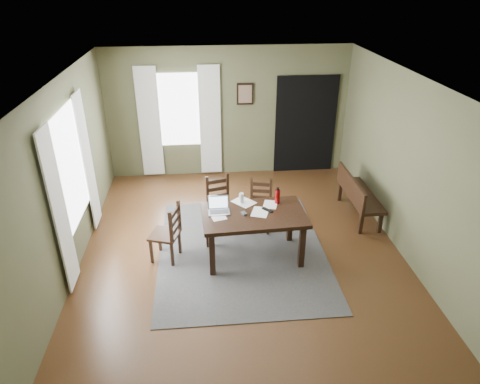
{
  "coord_description": "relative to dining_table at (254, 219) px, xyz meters",
  "views": [
    {
      "loc": [
        -0.55,
        -5.61,
        3.99
      ],
      "look_at": [
        0.0,
        0.3,
        0.9
      ],
      "focal_mm": 32.0,
      "sensor_mm": 36.0,
      "label": 1
    }
  ],
  "objects": [
    {
      "name": "window_left",
      "position": [
        -2.63,
        0.37,
        0.77
      ],
      "size": [
        0.01,
        1.3,
        1.7
      ],
      "color": "white",
      "rests_on": "ground"
    },
    {
      "name": "tv_remote",
      "position": [
        0.21,
        0.06,
        0.11
      ],
      "size": [
        0.16,
        0.18,
        0.02
      ],
      "primitive_type": "cube",
      "rotation": [
        0.0,
        0.0,
        0.69
      ],
      "color": "black",
      "rests_on": "dining_table"
    },
    {
      "name": "water_bottle",
      "position": [
        0.4,
        0.29,
        0.21
      ],
      "size": [
        0.08,
        0.08,
        0.26
      ],
      "rotation": [
        0.0,
        0.0,
        0.01
      ],
      "color": "#980B0D",
      "rests_on": "dining_table"
    },
    {
      "name": "doorway_back",
      "position": [
        1.49,
        3.14,
        0.37
      ],
      "size": [
        1.3,
        0.03,
        2.1
      ],
      "color": "black",
      "rests_on": "ground"
    },
    {
      "name": "curtain_left_near",
      "position": [
        -2.6,
        -0.45,
        0.52
      ],
      "size": [
        0.03,
        0.48,
        2.3
      ],
      "color": "silver",
      "rests_on": "ground"
    },
    {
      "name": "curtain_left_far",
      "position": [
        -2.6,
        1.19,
        0.52
      ],
      "size": [
        0.03,
        0.48,
        2.3
      ],
      "color": "silver",
      "rests_on": "ground"
    },
    {
      "name": "window_back",
      "position": [
        -1.16,
        3.14,
        0.77
      ],
      "size": [
        1.0,
        0.01,
        1.5
      ],
      "color": "white",
      "rests_on": "ground"
    },
    {
      "name": "laptop",
      "position": [
        -0.52,
        0.12,
        0.15
      ],
      "size": [
        0.33,
        0.26,
        0.22
      ],
      "rotation": [
        0.0,
        0.0,
        0.03
      ],
      "color": "#B7B7BC",
      "rests_on": "dining_table"
    },
    {
      "name": "paper_d",
      "position": [
        0.28,
        0.24,
        0.1
      ],
      "size": [
        0.27,
        0.31,
        0.0
      ],
      "primitive_type": "cube",
      "rotation": [
        0.0,
        0.0,
        -0.28
      ],
      "color": "white",
      "rests_on": "dining_table"
    },
    {
      "name": "rug",
      "position": [
        -0.16,
        0.17,
        -0.68
      ],
      "size": [
        2.6,
        3.2,
        0.01
      ],
      "color": "#3E3E3E",
      "rests_on": "ground"
    },
    {
      "name": "room_shell",
      "position": [
        -0.16,
        0.17,
        1.12
      ],
      "size": [
        5.02,
        6.02,
        2.71
      ],
      "color": "brown",
      "rests_on": "ground"
    },
    {
      "name": "curtain_back_left",
      "position": [
        -1.78,
        3.11,
        0.52
      ],
      "size": [
        0.44,
        0.03,
        2.3
      ],
      "color": "silver",
      "rests_on": "ground"
    },
    {
      "name": "chair_back_left",
      "position": [
        -0.46,
        0.86,
        -0.21
      ],
      "size": [
        0.51,
        0.51,
        0.96
      ],
      "rotation": [
        0.0,
        0.0,
        0.27
      ],
      "color": "black",
      "rests_on": "rug"
    },
    {
      "name": "chair_end",
      "position": [
        -1.3,
        0.06,
        -0.22
      ],
      "size": [
        0.52,
        0.52,
        0.94
      ],
      "rotation": [
        0.0,
        0.0,
        -1.88
      ],
      "color": "black",
      "rests_on": "rug"
    },
    {
      "name": "computer_mouse",
      "position": [
        -0.15,
        -0.02,
        0.11
      ],
      "size": [
        0.09,
        0.11,
        0.03
      ],
      "primitive_type": "cube",
      "rotation": [
        0.0,
        0.0,
        0.43
      ],
      "color": "#3F3F42",
      "rests_on": "dining_table"
    },
    {
      "name": "paper_b",
      "position": [
        0.1,
        0.03,
        0.1
      ],
      "size": [
        0.32,
        0.37,
        0.0
      ],
      "primitive_type": "cube",
      "rotation": [
        0.0,
        0.0,
        -0.32
      ],
      "color": "white",
      "rests_on": "dining_table"
    },
    {
      "name": "framed_picture",
      "position": [
        0.19,
        3.14,
        1.07
      ],
      "size": [
        0.34,
        0.03,
        0.44
      ],
      "color": "black",
      "rests_on": "ground"
    },
    {
      "name": "chair_back_right",
      "position": [
        0.22,
        0.83,
        -0.25
      ],
      "size": [
        0.46,
        0.46,
        0.88
      ],
      "rotation": [
        0.0,
        0.0,
        -0.23
      ],
      "color": "black",
      "rests_on": "rug"
    },
    {
      "name": "bench",
      "position": [
        1.99,
        1.08,
        -0.22
      ],
      "size": [
        0.44,
        1.38,
        0.78
      ],
      "rotation": [
        0.0,
        0.0,
        1.57
      ],
      "color": "black",
      "rests_on": "ground"
    },
    {
      "name": "curtain_back_right",
      "position": [
        -0.54,
        3.11,
        0.52
      ],
      "size": [
        0.44,
        0.03,
        2.3
      ],
      "color": "silver",
      "rests_on": "ground"
    },
    {
      "name": "ground",
      "position": [
        -0.16,
        0.17,
        -0.69
      ],
      "size": [
        5.0,
        6.0,
        0.01
      ],
      "color": "#492C16"
    },
    {
      "name": "drinking_glass",
      "position": [
        -0.15,
        0.33,
        0.18
      ],
      "size": [
        0.09,
        0.09,
        0.17
      ],
      "primitive_type": "cylinder",
      "rotation": [
        0.0,
        0.0,
        0.28
      ],
      "color": "silver",
      "rests_on": "dining_table"
    },
    {
      "name": "dining_table",
      "position": [
        0.0,
        0.0,
        0.0
      ],
      "size": [
        1.58,
        1.0,
        0.77
      ],
      "rotation": [
        0.0,
        0.0,
        0.05
      ],
      "color": "black",
      "rests_on": "rug"
    },
    {
      "name": "paper_a",
      "position": [
        -0.54,
        -0.03,
        0.1
      ],
      "size": [
        0.27,
        0.32,
        0.0
      ],
      "primitive_type": "cube",
      "rotation": [
        0.0,
        0.0,
        0.27
      ],
      "color": "white",
      "rests_on": "dining_table"
    },
    {
      "name": "paper_c",
      "position": [
        -0.11,
        0.36,
        0.1
      ],
      "size": [
        0.41,
        0.42,
        0.0
      ],
      "primitive_type": "cube",
      "rotation": [
        0.0,
        0.0,
        0.7
      ],
      "color": "white",
      "rests_on": "dining_table"
    }
  ]
}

